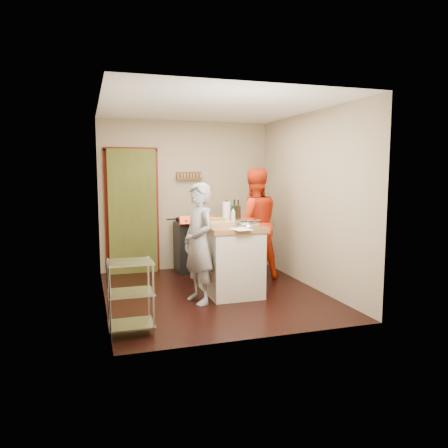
% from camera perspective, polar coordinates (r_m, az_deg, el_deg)
% --- Properties ---
extents(floor, '(3.50, 3.50, 0.00)m').
position_cam_1_polar(floor, '(6.30, -1.31, -9.04)').
color(floor, black).
rests_on(floor, ground).
extents(back_wall, '(3.00, 0.44, 2.60)m').
position_cam_1_polar(back_wall, '(7.69, -9.67, 2.35)').
color(back_wall, tan).
rests_on(back_wall, ground).
extents(left_wall, '(0.04, 3.50, 2.60)m').
position_cam_1_polar(left_wall, '(5.83, -15.64, 2.40)').
color(left_wall, tan).
rests_on(left_wall, ground).
extents(right_wall, '(0.04, 3.50, 2.60)m').
position_cam_1_polar(right_wall, '(6.65, 11.18, 3.06)').
color(right_wall, tan).
rests_on(right_wall, ground).
extents(ceiling, '(3.00, 3.50, 0.02)m').
position_cam_1_polar(ceiling, '(6.12, -1.38, 15.15)').
color(ceiling, white).
rests_on(ceiling, back_wall).
extents(stove, '(0.60, 0.63, 1.00)m').
position_cam_1_polar(stove, '(7.56, -4.00, -2.87)').
color(stove, black).
rests_on(stove, ground).
extents(wire_shelving, '(0.48, 0.40, 0.80)m').
position_cam_1_polar(wire_shelving, '(4.81, -12.13, -8.87)').
color(wire_shelving, silver).
rests_on(wire_shelving, ground).
extents(island, '(0.77, 1.43, 1.29)m').
position_cam_1_polar(island, '(6.34, 0.46, -4.16)').
color(island, beige).
rests_on(island, ground).
extents(person_stripe, '(0.52, 0.66, 1.59)m').
position_cam_1_polar(person_stripe, '(5.73, -3.32, -2.55)').
color(person_stripe, '#A4A5A9').
rests_on(person_stripe, ground).
extents(person_red, '(0.93, 0.76, 1.78)m').
position_cam_1_polar(person_red, '(7.06, 3.93, 0.04)').
color(person_red, red).
rests_on(person_red, ground).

